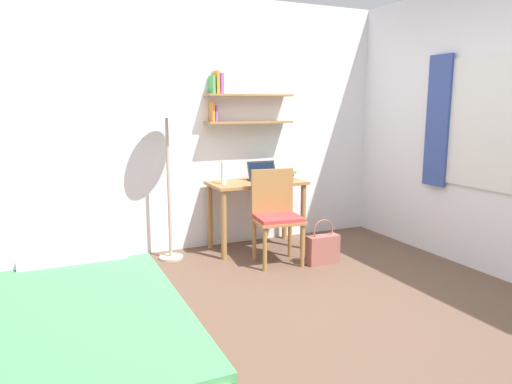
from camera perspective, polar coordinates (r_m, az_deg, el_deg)
The scene contains 11 objects.
ground_plane at distance 3.48m, azimuth 5.48°, elevation -15.16°, with size 5.28×5.28×0.00m, color brown.
wall_back at distance 5.00m, azimuth -5.88°, elevation 8.10°, with size 4.40×0.27×2.60m.
wall_right at distance 4.53m, azimuth 28.55°, elevation 6.65°, with size 0.10×4.40×2.60m.
bed at distance 2.81m, azimuth -19.92°, elevation -16.92°, with size 0.98×2.02×0.54m.
desk at distance 4.94m, azimuth 0.05°, elevation -0.38°, with size 0.99×0.52×0.72m.
desk_chair at distance 4.53m, azimuth 2.43°, elevation -2.49°, with size 0.49×0.45×0.90m.
standing_lamp at distance 4.58m, azimuth -10.80°, elevation 9.16°, with size 0.39×0.39×1.61m.
laptop at distance 4.98m, azimuth 0.89°, elevation 2.01°, with size 0.32×0.21×0.20m.
water_bottle at distance 4.74m, azimuth -3.95°, elevation 2.32°, with size 0.06×0.06×0.23m, color silver.
book_stack at distance 5.03m, azimuth 3.42°, elevation 2.10°, with size 0.19×0.25×0.10m.
handbag at distance 4.60m, azimuth 8.08°, elevation -6.76°, with size 0.32×0.12×0.44m.
Camera 1 is at (-1.58, -2.72, 1.50)m, focal length 33.05 mm.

